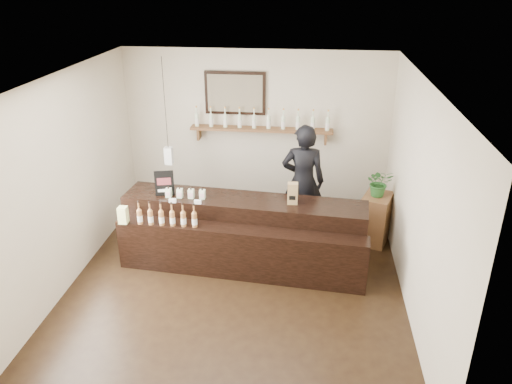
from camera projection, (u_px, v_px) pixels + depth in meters
name	position (u px, v px, depth m)	size (l,w,h in m)	color
ground	(236.00, 284.00, 6.86)	(5.00, 5.00, 0.00)	black
room_shell	(233.00, 169.00, 6.16)	(5.00, 5.00, 5.00)	beige
back_wall_decor	(246.00, 114.00, 8.31)	(2.66, 0.96, 1.69)	brown
counter	(242.00, 235.00, 7.19)	(3.53, 1.22, 1.14)	black
promo_sign	(164.00, 183.00, 7.13)	(0.27, 0.08, 0.38)	black
paper_bag	(293.00, 193.00, 6.89)	(0.15, 0.11, 0.31)	olive
tape_dispenser	(293.00, 199.00, 7.00)	(0.12, 0.07, 0.10)	#1966B5
side_cabinet	(375.00, 219.00, 7.80)	(0.55, 0.65, 0.79)	brown
potted_plant	(379.00, 183.00, 7.54)	(0.39, 0.34, 0.44)	#296126
shopkeeper	(303.00, 174.00, 7.75)	(0.76, 0.50, 2.09)	black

